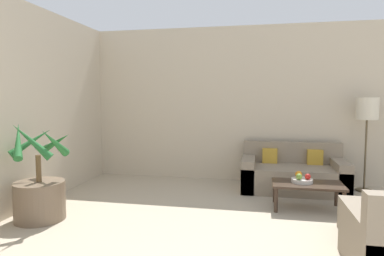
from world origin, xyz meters
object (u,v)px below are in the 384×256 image
at_px(coffee_table, 307,187).
at_px(orange_fruit, 299,174).
at_px(fruit_bowl, 302,181).
at_px(ottoman, 371,221).
at_px(floor_lamp, 367,113).
at_px(apple_red, 308,177).
at_px(sofa_loveseat, 293,174).
at_px(potted_palm, 40,192).
at_px(apple_green, 299,177).

distance_m(coffee_table, orange_fruit, 0.20).
height_order(fruit_bowl, ottoman, fruit_bowl).
relative_size(floor_lamp, orange_fruit, 16.28).
bearing_deg(apple_red, orange_fruit, 140.56).
bearing_deg(sofa_loveseat, coffee_table, -83.65).
relative_size(potted_palm, apple_red, 15.84).
bearing_deg(sofa_loveseat, potted_palm, -147.06).
height_order(floor_lamp, orange_fruit, floor_lamp).
xyz_separation_m(apple_green, orange_fruit, (0.01, 0.12, 0.01)).
relative_size(coffee_table, apple_green, 11.45).
distance_m(fruit_bowl, orange_fruit, 0.10).
bearing_deg(orange_fruit, coffee_table, -38.87).
height_order(coffee_table, orange_fruit, orange_fruit).
relative_size(fruit_bowl, apple_green, 3.53).
relative_size(fruit_bowl, apple_red, 3.68).
bearing_deg(potted_palm, coffee_table, 18.30).
distance_m(coffee_table, apple_red, 0.14).
bearing_deg(sofa_loveseat, fruit_bowl, -87.57).
bearing_deg(apple_green, apple_red, 14.04).
relative_size(sofa_loveseat, ottoman, 2.88).
height_order(potted_palm, fruit_bowl, potted_palm).
distance_m(coffee_table, apple_green, 0.18).
bearing_deg(ottoman, apple_red, 121.86).
height_order(sofa_loveseat, orange_fruit, sofa_loveseat).
bearing_deg(sofa_loveseat, orange_fruit, -90.01).
distance_m(floor_lamp, fruit_bowl, 1.73).
distance_m(apple_red, ottoman, 1.03).
relative_size(sofa_loveseat, orange_fruit, 17.53).
height_order(floor_lamp, apple_red, floor_lamp).
height_order(apple_green, orange_fruit, orange_fruit).
bearing_deg(ottoman, apple_green, 127.95).
relative_size(sofa_loveseat, fruit_bowl, 5.68).
bearing_deg(coffee_table, apple_red, -60.22).
distance_m(potted_palm, apple_red, 3.36).
distance_m(orange_fruit, ottoman, 1.16).
bearing_deg(floor_lamp, ottoman, -103.38).
xyz_separation_m(potted_palm, apple_red, (3.19, 1.05, 0.10)).
xyz_separation_m(floor_lamp, apple_red, (-0.99, -1.10, -0.80)).
distance_m(floor_lamp, coffee_table, 1.75).
bearing_deg(ottoman, sofa_loveseat, 109.46).
relative_size(fruit_bowl, orange_fruit, 3.09).
height_order(coffee_table, apple_red, apple_red).
relative_size(potted_palm, ottoman, 2.18).
xyz_separation_m(fruit_bowl, apple_green, (-0.04, -0.06, 0.06)).
bearing_deg(fruit_bowl, sofa_loveseat, 92.43).
relative_size(sofa_loveseat, floor_lamp, 1.08).
distance_m(apple_red, apple_green, 0.12).
xyz_separation_m(sofa_loveseat, fruit_bowl, (0.04, -0.91, 0.12)).
height_order(potted_palm, orange_fruit, potted_palm).
xyz_separation_m(potted_palm, coffee_table, (3.19, 1.05, -0.04)).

